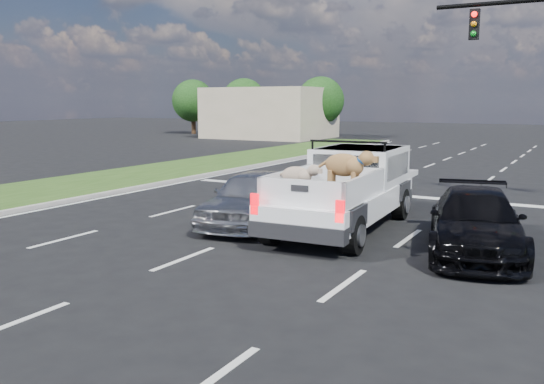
% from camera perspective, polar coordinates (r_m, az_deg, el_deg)
% --- Properties ---
extents(ground, '(160.00, 160.00, 0.00)m').
position_cam_1_polar(ground, '(11.00, -1.44, -7.83)').
color(ground, black).
rests_on(ground, ground).
extents(road_markings, '(17.75, 60.00, 0.01)m').
position_cam_1_polar(road_markings, '(16.82, 10.03, -2.07)').
color(road_markings, silver).
rests_on(road_markings, ground).
extents(grass_median_left, '(5.00, 60.00, 0.10)m').
position_cam_1_polar(grass_median_left, '(22.83, -18.87, 0.58)').
color(grass_median_left, '#274715').
rests_on(grass_median_left, ground).
extents(curb_left, '(0.15, 60.00, 0.14)m').
position_cam_1_polar(curb_left, '(21.09, -14.41, 0.18)').
color(curb_left, '#A9A29B').
rests_on(curb_left, ground).
extents(building_left, '(10.00, 8.00, 4.40)m').
position_cam_1_polar(building_left, '(51.73, -0.19, 7.83)').
color(building_left, '#C8B399').
rests_on(building_left, ground).
extents(tree_far_a, '(4.20, 4.20, 5.40)m').
position_cam_1_polar(tree_far_a, '(58.88, -7.83, 8.94)').
color(tree_far_a, '#332114').
rests_on(tree_far_a, ground).
extents(tree_far_b, '(4.20, 4.20, 5.40)m').
position_cam_1_polar(tree_far_b, '(55.48, -2.81, 9.02)').
color(tree_far_b, '#332114').
rests_on(tree_far_b, ground).
extents(tree_far_c, '(4.20, 4.20, 5.40)m').
position_cam_1_polar(tree_far_c, '(51.69, 4.83, 9.01)').
color(tree_far_c, '#332114').
rests_on(tree_far_c, ground).
extents(pickup_truck, '(2.50, 6.03, 2.22)m').
position_cam_1_polar(pickup_truck, '(14.59, 7.41, 0.42)').
color(pickup_truck, black).
rests_on(pickup_truck, ground).
extents(silver_sedan, '(2.31, 4.45, 1.45)m').
position_cam_1_polar(silver_sedan, '(14.86, -1.89, -0.56)').
color(silver_sedan, '#ACAEB3').
rests_on(silver_sedan, ground).
extents(black_coupe, '(2.83, 4.88, 1.33)m').
position_cam_1_polar(black_coupe, '(12.87, 19.53, -2.83)').
color(black_coupe, black).
rests_on(black_coupe, ground).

